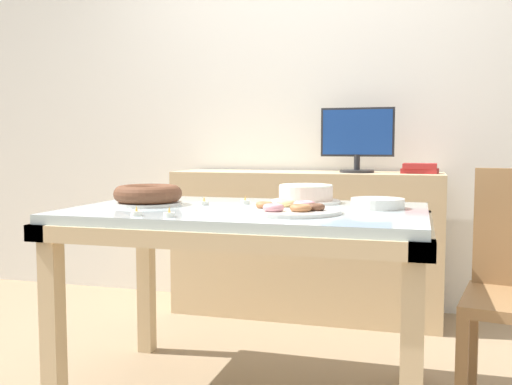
# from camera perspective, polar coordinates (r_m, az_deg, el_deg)

# --- Properties ---
(wall_back) EXTENTS (8.00, 0.10, 2.60)m
(wall_back) POSITION_cam_1_polar(r_m,az_deg,el_deg) (3.74, 5.99, 8.88)
(wall_back) COLOR white
(wall_back) RESTS_ON ground
(dining_table) EXTENTS (1.41, 0.88, 0.78)m
(dining_table) POSITION_cam_1_polar(r_m,az_deg,el_deg) (2.27, -0.83, -4.17)
(dining_table) COLOR silver
(dining_table) RESTS_ON ground
(sideboard) EXTENTS (1.59, 0.44, 0.87)m
(sideboard) POSITION_cam_1_polar(r_m,az_deg,el_deg) (3.48, 5.00, -5.10)
(sideboard) COLOR #D1B284
(sideboard) RESTS_ON ground
(computer_monitor) EXTENTS (0.42, 0.20, 0.38)m
(computer_monitor) POSITION_cam_1_polar(r_m,az_deg,el_deg) (3.39, 10.09, 5.18)
(computer_monitor) COLOR #262628
(computer_monitor) RESTS_ON sideboard
(book_stack) EXTENTS (0.21, 0.17, 0.06)m
(book_stack) POSITION_cam_1_polar(r_m,az_deg,el_deg) (3.37, 16.07, 2.33)
(book_stack) COLOR maroon
(book_stack) RESTS_ON sideboard
(cake_chocolate_round) EXTENTS (0.30, 0.30, 0.08)m
(cake_chocolate_round) POSITION_cam_1_polar(r_m,az_deg,el_deg) (2.47, 5.00, -0.20)
(cake_chocolate_round) COLOR silver
(cake_chocolate_round) RESTS_ON dining_table
(cake_golden_bundt) EXTENTS (0.28, 0.28, 0.08)m
(cake_golden_bundt) POSITION_cam_1_polar(r_m,az_deg,el_deg) (2.41, -10.80, -0.26)
(cake_golden_bundt) COLOR silver
(cake_golden_bundt) RESTS_ON dining_table
(pastry_platter) EXTENTS (0.38, 0.38, 0.04)m
(pastry_platter) POSITION_cam_1_polar(r_m,az_deg,el_deg) (2.10, 3.46, -1.70)
(pastry_platter) COLOR silver
(pastry_platter) RESTS_ON dining_table
(plate_stack) EXTENTS (0.21, 0.21, 0.04)m
(plate_stack) POSITION_cam_1_polar(r_m,az_deg,el_deg) (2.30, 12.05, -1.06)
(plate_stack) COLOR silver
(plate_stack) RESTS_ON dining_table
(tealight_left_edge) EXTENTS (0.04, 0.04, 0.04)m
(tealight_left_edge) POSITION_cam_1_polar(r_m,az_deg,el_deg) (2.00, -8.66, -2.15)
(tealight_left_edge) COLOR silver
(tealight_left_edge) RESTS_ON dining_table
(tealight_near_front) EXTENTS (0.04, 0.04, 0.04)m
(tealight_near_front) POSITION_cam_1_polar(r_m,az_deg,el_deg) (2.05, -11.86, -2.02)
(tealight_near_front) COLOR silver
(tealight_near_front) RESTS_ON dining_table
(tealight_near_cakes) EXTENTS (0.04, 0.04, 0.04)m
(tealight_near_cakes) POSITION_cam_1_polar(r_m,az_deg,el_deg) (2.38, -5.21, -1.02)
(tealight_near_cakes) COLOR silver
(tealight_near_cakes) RESTS_ON dining_table
(tealight_right_edge) EXTENTS (0.04, 0.04, 0.04)m
(tealight_right_edge) POSITION_cam_1_polar(r_m,az_deg,el_deg) (2.41, -1.10, -0.93)
(tealight_right_edge) COLOR silver
(tealight_right_edge) RESTS_ON dining_table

